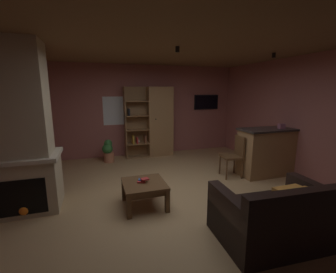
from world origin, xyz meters
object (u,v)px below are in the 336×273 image
kitchen_bar_counter (271,151)px  wall_mounted_tv (206,102)px  table_book_2 (145,179)px  potted_floor_plant (108,151)px  tissue_box (281,126)px  table_book_0 (141,182)px  stone_fireplace (22,137)px  table_book_1 (142,180)px  dining_chair (235,153)px  bookshelf_cabinet (157,122)px  leather_couch (277,218)px  coffee_table (144,187)px

kitchen_bar_counter → wall_mounted_tv: (-0.35, 2.58, 1.00)m
table_book_2 → potted_floor_plant: bearing=99.3°
kitchen_bar_counter → tissue_box: 0.61m
table_book_0 → tissue_box: bearing=8.2°
table_book_0 → stone_fireplace: bearing=165.2°
table_book_2 → kitchen_bar_counter: bearing=10.9°
stone_fireplace → table_book_1: stone_fireplace is taller
potted_floor_plant → kitchen_bar_counter: bearing=-30.9°
stone_fireplace → table_book_2: bearing=-14.9°
tissue_box → dining_chair: (-1.00, 0.23, -0.60)m
bookshelf_cabinet → dining_chair: bearing=-62.0°
leather_couch → table_book_2: size_ratio=12.55×
bookshelf_cabinet → tissue_box: bookshelf_cabinet is taller
kitchen_bar_counter → table_book_2: 3.11m
kitchen_bar_counter → coffee_table: kitchen_bar_counter is taller
table_book_0 → table_book_2: (0.06, -0.02, 0.04)m
kitchen_bar_counter → leather_couch: 2.58m
table_book_0 → table_book_1: (0.02, 0.03, 0.02)m
table_book_0 → coffee_table: bearing=-28.3°
tissue_box → kitchen_bar_counter: bearing=144.7°
bookshelf_cabinet → kitchen_bar_counter: (2.05, -2.37, -0.45)m
tissue_box → wall_mounted_tv: size_ratio=0.15×
table_book_2 → dining_chair: dining_chair is taller
dining_chair → wall_mounted_tv: (0.51, 2.44, 1.01)m
kitchen_bar_counter → wall_mounted_tv: size_ratio=1.85×
coffee_table → dining_chair: 2.33m
potted_floor_plant → stone_fireplace: bearing=-122.1°
bookshelf_cabinet → table_book_1: 3.13m
kitchen_bar_counter → coffee_table: 3.13m
tissue_box → coffee_table: bearing=-171.2°
leather_couch → coffee_table: bearing=135.8°
leather_couch → wall_mounted_tv: (1.30, 4.56, 1.25)m
table_book_0 → wall_mounted_tv: size_ratio=0.15×
table_book_2 → potted_floor_plant: size_ratio=0.19×
potted_floor_plant → table_book_0: bearing=-81.9°
leather_couch → table_book_0: 2.04m
leather_couch → table_book_0: (-1.47, 1.41, 0.13)m
coffee_table → wall_mounted_tv: size_ratio=0.86×
bookshelf_cabinet → table_book_2: bookshelf_cabinet is taller
dining_chair → bookshelf_cabinet: bearing=118.0°
stone_fireplace → wall_mounted_tv: stone_fireplace is taller
bookshelf_cabinet → tissue_box: bearing=-48.4°
coffee_table → table_book_0: bearing=151.7°
kitchen_bar_counter → dining_chair: kitchen_bar_counter is taller
bookshelf_cabinet → kitchen_bar_counter: bookshelf_cabinet is taller
coffee_table → potted_floor_plant: (-0.42, 2.68, -0.03)m
tissue_box → potted_floor_plant: (-3.63, 2.19, -0.82)m
leather_couch → wall_mounted_tv: 4.90m
tissue_box → table_book_1: 3.34m
stone_fireplace → coffee_table: 2.05m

